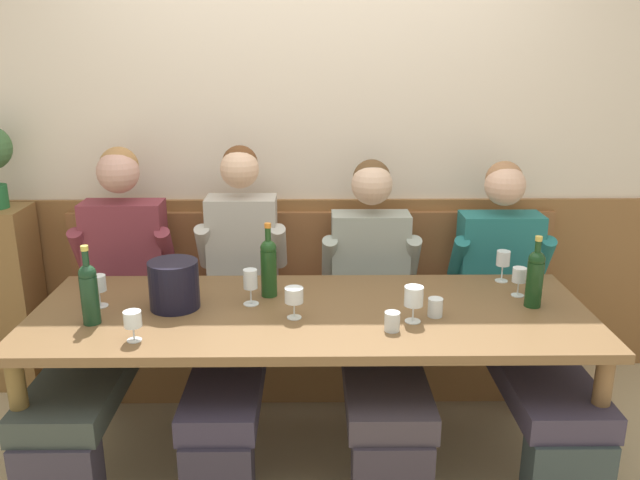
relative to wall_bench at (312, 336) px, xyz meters
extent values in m
cube|color=tan|center=(0.00, -0.83, -0.29)|extent=(6.80, 6.80, 0.02)
cube|color=beige|center=(0.00, 0.26, 1.12)|extent=(6.80, 0.08, 2.80)
cube|color=brown|center=(0.00, 0.21, 0.22)|extent=(6.80, 0.03, 1.00)
cube|color=brown|center=(0.00, -0.02, -0.06)|extent=(2.68, 0.42, 0.44)
cube|color=brown|center=(0.00, -0.02, 0.18)|extent=(2.63, 0.39, 0.05)
cube|color=brown|center=(0.00, 0.17, 0.43)|extent=(2.68, 0.04, 0.45)
cube|color=brown|center=(0.00, -0.70, 0.43)|extent=(2.38, 0.87, 0.04)
cylinder|color=brown|center=(-1.12, -1.06, 0.06)|extent=(0.07, 0.07, 0.69)
cylinder|color=brown|center=(1.12, -1.06, 0.06)|extent=(0.07, 0.07, 0.69)
cylinder|color=brown|center=(-1.12, -0.33, 0.06)|extent=(0.07, 0.07, 0.69)
cylinder|color=brown|center=(1.12, -0.33, 0.06)|extent=(0.07, 0.07, 0.69)
cube|color=#2F3733|center=(-0.98, -0.62, 0.15)|extent=(0.35, 1.13, 0.11)
cube|color=brown|center=(-0.98, -0.02, 0.49)|extent=(0.42, 0.19, 0.56)
sphere|color=tan|center=(-0.98, -0.03, 0.92)|extent=(0.21, 0.21, 0.21)
sphere|color=#A07042|center=(-0.98, 0.00, 0.95)|extent=(0.20, 0.20, 0.20)
cylinder|color=brown|center=(-1.20, -0.05, 0.52)|extent=(0.08, 0.20, 0.27)
cylinder|color=brown|center=(-0.76, -0.05, 0.52)|extent=(0.08, 0.20, 0.27)
cube|color=#2B2636|center=(-0.36, -0.62, 0.15)|extent=(0.30, 1.13, 0.11)
cube|color=#B2ADA3|center=(-0.36, -0.02, 0.50)|extent=(0.36, 0.20, 0.58)
sphere|color=#DDAF90|center=(-0.36, -0.03, 0.94)|extent=(0.20, 0.20, 0.20)
sphere|color=brown|center=(-0.36, 0.00, 0.96)|extent=(0.18, 0.18, 0.18)
cylinder|color=#B2ADA3|center=(-0.55, -0.05, 0.54)|extent=(0.08, 0.20, 0.27)
cylinder|color=#B2ADA3|center=(-0.17, -0.05, 0.54)|extent=(0.08, 0.20, 0.27)
cube|color=#342D35|center=(0.31, -0.62, 0.15)|extent=(0.34, 1.13, 0.11)
cube|color=#959D93|center=(0.31, -0.02, 0.45)|extent=(0.41, 0.19, 0.49)
sphere|color=#D6AF93|center=(0.31, -0.03, 0.86)|extent=(0.21, 0.21, 0.21)
sphere|color=brown|center=(0.31, 0.00, 0.88)|extent=(0.19, 0.19, 0.19)
cylinder|color=#959D93|center=(0.09, -0.05, 0.47)|extent=(0.08, 0.20, 0.27)
cylinder|color=#959D93|center=(0.53, -0.05, 0.47)|extent=(0.08, 0.20, 0.27)
cube|color=#312B3C|center=(0.99, -0.62, 0.15)|extent=(0.36, 1.13, 0.11)
cube|color=#216B6C|center=(0.99, -0.02, 0.45)|extent=(0.42, 0.20, 0.49)
sphere|color=#DBAA8F|center=(0.99, -0.03, 0.85)|extent=(0.21, 0.21, 0.21)
sphere|color=#9D6E4A|center=(0.99, 0.00, 0.87)|extent=(0.19, 0.19, 0.19)
cylinder|color=#216B6C|center=(0.77, -0.05, 0.47)|extent=(0.08, 0.20, 0.27)
cylinder|color=#216B6C|center=(1.22, -0.05, 0.47)|extent=(0.08, 0.20, 0.27)
cylinder|color=black|center=(-0.59, -0.66, 0.55)|extent=(0.21, 0.21, 0.21)
cylinder|color=#173720|center=(-0.89, -0.83, 0.55)|extent=(0.07, 0.07, 0.20)
sphere|color=#173720|center=(-0.89, -0.83, 0.67)|extent=(0.07, 0.07, 0.07)
cylinder|color=#173720|center=(-0.89, -0.83, 0.72)|extent=(0.03, 0.03, 0.09)
cylinder|color=gold|center=(-0.89, -0.83, 0.77)|extent=(0.03, 0.03, 0.02)
cylinder|color=#143617|center=(0.96, -0.67, 0.55)|extent=(0.07, 0.07, 0.20)
sphere|color=#143617|center=(0.96, -0.67, 0.66)|extent=(0.07, 0.07, 0.07)
cylinder|color=#143617|center=(0.96, -0.67, 0.71)|extent=(0.03, 0.03, 0.07)
cylinder|color=gold|center=(0.96, -0.67, 0.76)|extent=(0.03, 0.03, 0.02)
cylinder|color=#1B4019|center=(-0.19, -0.53, 0.56)|extent=(0.07, 0.07, 0.21)
sphere|color=#1B4019|center=(-0.19, -0.53, 0.68)|extent=(0.07, 0.07, 0.07)
cylinder|color=#1B4019|center=(-0.19, -0.53, 0.73)|extent=(0.03, 0.03, 0.08)
cylinder|color=orange|center=(-0.19, -0.53, 0.78)|extent=(0.03, 0.03, 0.02)
cylinder|color=silver|center=(-0.92, -0.65, 0.45)|extent=(0.07, 0.07, 0.00)
cylinder|color=silver|center=(-0.92, -0.65, 0.49)|extent=(0.01, 0.01, 0.07)
cylinder|color=silver|center=(-0.92, -0.65, 0.56)|extent=(0.07, 0.07, 0.07)
cylinder|color=silver|center=(0.91, -0.36, 0.45)|extent=(0.06, 0.06, 0.00)
cylinder|color=silver|center=(0.91, -0.36, 0.49)|extent=(0.01, 0.01, 0.08)
cylinder|color=silver|center=(0.91, -0.36, 0.57)|extent=(0.06, 0.06, 0.07)
cylinder|color=#F5E47F|center=(0.91, -0.36, 0.54)|extent=(0.06, 0.06, 0.02)
cylinder|color=silver|center=(0.93, -0.55, 0.45)|extent=(0.06, 0.06, 0.00)
cylinder|color=silver|center=(0.93, -0.55, 0.49)|extent=(0.01, 0.01, 0.06)
cylinder|color=silver|center=(0.93, -0.55, 0.55)|extent=(0.06, 0.06, 0.07)
cylinder|color=#F0D37E|center=(0.93, -0.55, 0.53)|extent=(0.05, 0.05, 0.03)
cylinder|color=silver|center=(0.42, -0.82, 0.45)|extent=(0.07, 0.07, 0.00)
cylinder|color=silver|center=(0.42, -0.82, 0.49)|extent=(0.01, 0.01, 0.07)
cylinder|color=silver|center=(0.42, -0.82, 0.56)|extent=(0.08, 0.08, 0.08)
cylinder|color=silver|center=(-0.07, -0.78, 0.45)|extent=(0.06, 0.06, 0.00)
cylinder|color=silver|center=(-0.07, -0.78, 0.49)|extent=(0.01, 0.01, 0.07)
cylinder|color=silver|center=(-0.07, -0.78, 0.55)|extent=(0.08, 0.08, 0.06)
cylinder|color=#E9E37E|center=(-0.07, -0.78, 0.53)|extent=(0.07, 0.07, 0.01)
cylinder|color=silver|center=(-0.68, -0.99, 0.45)|extent=(0.06, 0.06, 0.00)
cylinder|color=silver|center=(-0.68, -0.99, 0.48)|extent=(0.01, 0.01, 0.06)
cylinder|color=silver|center=(-0.68, -0.99, 0.54)|extent=(0.07, 0.07, 0.06)
cylinder|color=silver|center=(-0.26, -0.63, 0.45)|extent=(0.07, 0.07, 0.00)
cylinder|color=silver|center=(-0.26, -0.63, 0.49)|extent=(0.01, 0.01, 0.07)
cylinder|color=silver|center=(-0.26, -0.63, 0.57)|extent=(0.06, 0.06, 0.08)
cylinder|color=silver|center=(0.32, -0.91, 0.49)|extent=(0.06, 0.06, 0.08)
cylinder|color=silver|center=(0.52, -0.77, 0.49)|extent=(0.06, 0.06, 0.08)
cube|color=brown|center=(-1.64, 0.03, 0.22)|extent=(0.28, 0.28, 1.00)
camera|label=1|loc=(0.01, -3.27, 1.54)|focal=36.45mm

